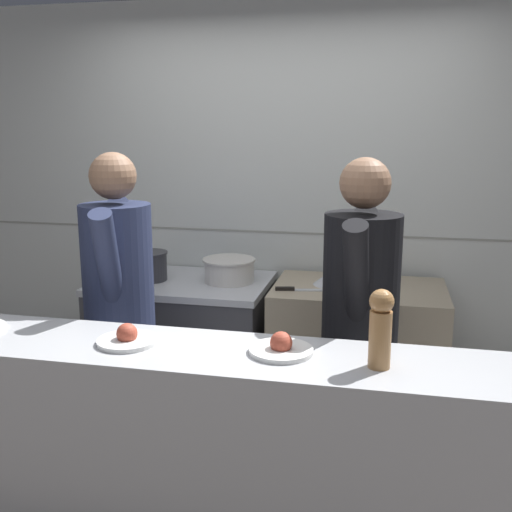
# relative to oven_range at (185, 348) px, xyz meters

# --- Properties ---
(wall_back_tiled) EXTENTS (8.00, 0.06, 2.60)m
(wall_back_tiled) POSITION_rel_oven_range_xyz_m (0.55, 0.40, 0.85)
(wall_back_tiled) COLOR silver
(wall_back_tiled) RESTS_ON ground_plane
(oven_range) EXTENTS (1.06, 0.71, 0.89)m
(oven_range) POSITION_rel_oven_range_xyz_m (0.00, 0.00, 0.00)
(oven_range) COLOR #38383D
(oven_range) RESTS_ON ground_plane
(prep_counter) EXTENTS (0.99, 0.65, 0.91)m
(prep_counter) POSITION_rel_oven_range_xyz_m (1.08, -0.00, 0.01)
(prep_counter) COLOR gray
(prep_counter) RESTS_ON ground_plane
(pass_counter) EXTENTS (2.91, 0.45, 1.00)m
(pass_counter) POSITION_rel_oven_range_xyz_m (0.53, -1.35, 0.05)
(pass_counter) COLOR #B7BABF
(pass_counter) RESTS_ON ground_plane
(stock_pot) EXTENTS (0.24, 0.24, 0.18)m
(stock_pot) POSITION_rel_oven_range_xyz_m (-0.21, -0.04, 0.54)
(stock_pot) COLOR #2D2D33
(stock_pot) RESTS_ON oven_range
(sauce_pot) EXTENTS (0.32, 0.32, 0.14)m
(sauce_pot) POSITION_rel_oven_range_xyz_m (0.29, 0.03, 0.52)
(sauce_pot) COLOR beige
(sauce_pot) RESTS_ON oven_range
(mixing_bowl_steel) EXTENTS (0.24, 0.24, 0.09)m
(mixing_bowl_steel) POSITION_rel_oven_range_xyz_m (0.92, 0.03, 0.51)
(mixing_bowl_steel) COLOR #B7BABF
(mixing_bowl_steel) RESTS_ON prep_counter
(chefs_knife) EXTENTS (0.34, 0.09, 0.02)m
(chefs_knife) POSITION_rel_oven_range_xyz_m (0.75, -0.14, 0.47)
(chefs_knife) COLOR #B7BABF
(chefs_knife) RESTS_ON prep_counter
(plated_dish_appetiser) EXTENTS (0.24, 0.24, 0.08)m
(plated_dish_appetiser) POSITION_rel_oven_range_xyz_m (0.24, -1.35, 0.57)
(plated_dish_appetiser) COLOR white
(plated_dish_appetiser) RESTS_ON pass_counter
(plated_dish_dessert) EXTENTS (0.24, 0.24, 0.08)m
(plated_dish_dessert) POSITION_rel_oven_range_xyz_m (0.85, -1.32, 0.57)
(plated_dish_dessert) COLOR white
(plated_dish_dessert) RESTS_ON pass_counter
(pepper_mill) EXTENTS (0.09, 0.09, 0.28)m
(pepper_mill) POSITION_rel_oven_range_xyz_m (1.21, -1.38, 0.70)
(pepper_mill) COLOR #AD7A47
(pepper_mill) RESTS_ON pass_counter
(chef_head_cook) EXTENTS (0.42, 0.74, 1.71)m
(chef_head_cook) POSITION_rel_oven_range_xyz_m (-0.07, -0.75, 0.50)
(chef_head_cook) COLOR black
(chef_head_cook) RESTS_ON ground_plane
(chef_sous) EXTENTS (0.37, 0.74, 1.70)m
(chef_sous) POSITION_rel_oven_range_xyz_m (1.11, -0.76, 0.50)
(chef_sous) COLOR black
(chef_sous) RESTS_ON ground_plane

